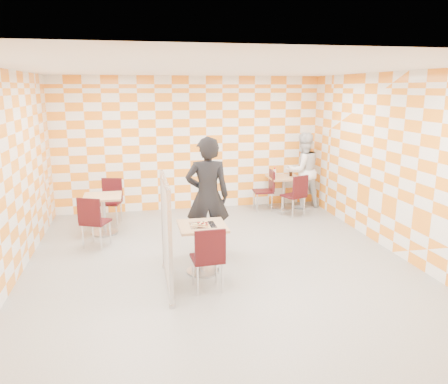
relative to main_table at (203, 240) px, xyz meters
name	(u,v)px	position (x,y,z in m)	size (l,w,h in m)	color
room_shell	(214,166)	(0.30, 0.70, 0.99)	(7.00, 7.00, 7.00)	gray
main_table	(203,240)	(0.00, 0.00, 0.00)	(0.70, 0.70, 0.75)	tan
second_table	(284,187)	(2.41, 3.21, 0.00)	(0.70, 0.70, 0.75)	tan
empty_table	(103,208)	(-1.57, 2.18, 0.00)	(0.70, 0.70, 0.75)	tan
chair_main_front	(209,255)	(-0.02, -0.68, 0.04)	(0.44, 0.45, 0.92)	#390B10
chair_second_front	(297,192)	(2.44, 2.49, 0.04)	(0.55, 0.56, 0.92)	#390B10
chair_second_side	(267,187)	(1.98, 3.12, 0.04)	(0.46, 0.45, 0.92)	#390B10
chair_empty_near	(93,218)	(-1.70, 1.39, 0.04)	(0.56, 0.57, 0.92)	#390B10
chair_empty_far	(111,197)	(-1.45, 2.87, 0.04)	(0.51, 0.52, 0.92)	#390B10
partition	(166,233)	(-0.56, -0.38, 0.28)	(0.08, 1.38, 1.55)	white
man_dark	(207,196)	(0.21, 0.77, 0.48)	(0.72, 0.47, 1.98)	black
man_white	(303,171)	(2.85, 3.21, 0.37)	(0.85, 0.66, 1.75)	white
pizza_on_foil	(202,224)	(0.00, -0.02, 0.26)	(0.40, 0.40, 0.04)	silver
sport_bottle	(275,172)	(2.22, 3.34, 0.33)	(0.06, 0.06, 0.20)	white
soda_bottle	(291,172)	(2.58, 3.24, 0.34)	(0.07, 0.07, 0.23)	black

